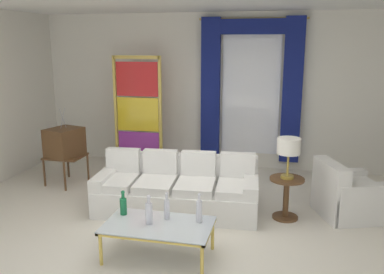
{
  "coord_description": "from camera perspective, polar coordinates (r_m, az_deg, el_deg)",
  "views": [
    {
      "loc": [
        1.26,
        -4.85,
        2.41
      ],
      "look_at": [
        -0.06,
        0.9,
        1.05
      ],
      "focal_mm": 37.87,
      "sensor_mm": 36.0,
      "label": 1
    }
  ],
  "objects": [
    {
      "name": "wall_rear",
      "position": [
        8.06,
        3.9,
        6.48
      ],
      "size": [
        8.0,
        0.12,
        3.0
      ],
      "primitive_type": "cube",
      "color": "white",
      "rests_on": "ground"
    },
    {
      "name": "ground_plane",
      "position": [
        5.56,
        -1.5,
        -12.72
      ],
      "size": [
        16.0,
        16.0,
        0.0
      ],
      "primitive_type": "plane",
      "color": "silver"
    },
    {
      "name": "armchair_white",
      "position": [
        6.22,
        20.88,
        -7.86
      ],
      "size": [
        1.04,
        1.03,
        0.8
      ],
      "color": "white",
      "rests_on": "ground"
    },
    {
      "name": "peacock_figurine",
      "position": [
        7.42,
        -5.69,
        -4.26
      ],
      "size": [
        0.44,
        0.6,
        0.5
      ],
      "color": "beige",
      "rests_on": "ground"
    },
    {
      "name": "bottle_ruby_flask",
      "position": [
        4.98,
        -9.65,
        -9.42
      ],
      "size": [
        0.08,
        0.08,
        0.3
      ],
      "color": "#196B3D",
      "rests_on": "coffee_table"
    },
    {
      "name": "bottle_blue_decanter",
      "position": [
        4.69,
        -6.08,
        -10.47
      ],
      "size": [
        0.08,
        0.08,
        0.35
      ],
      "color": "silver",
      "rests_on": "coffee_table"
    },
    {
      "name": "couch_white_long",
      "position": [
        6.02,
        -2.05,
        -7.48
      ],
      "size": [
        2.4,
        1.09,
        0.86
      ],
      "color": "white",
      "rests_on": "ground"
    },
    {
      "name": "curtained_window",
      "position": [
        7.8,
        8.29,
        7.93
      ],
      "size": [
        2.0,
        0.17,
        2.7
      ],
      "color": "white",
      "rests_on": "ground"
    },
    {
      "name": "coffee_table",
      "position": [
        4.74,
        -4.76,
        -12.49
      ],
      "size": [
        1.23,
        0.71,
        0.41
      ],
      "color": "silver",
      "rests_on": "ground"
    },
    {
      "name": "round_side_table",
      "position": [
        5.87,
        13.13,
        -7.87
      ],
      "size": [
        0.48,
        0.48,
        0.59
      ],
      "color": "brown",
      "rests_on": "ground"
    },
    {
      "name": "stained_glass_divider",
      "position": [
        7.79,
        -7.62,
        2.88
      ],
      "size": [
        0.95,
        0.05,
        2.2
      ],
      "color": "gold",
      "rests_on": "ground"
    },
    {
      "name": "table_lamp_brass",
      "position": [
        5.67,
        13.48,
        -1.5
      ],
      "size": [
        0.32,
        0.32,
        0.57
      ],
      "color": "#B29338",
      "rests_on": "round_side_table"
    },
    {
      "name": "vintage_tv",
      "position": [
        7.33,
        -17.52,
        -0.88
      ],
      "size": [
        0.65,
        0.7,
        1.35
      ],
      "color": "brown",
      "rests_on": "ground"
    },
    {
      "name": "bottle_crystal_tall",
      "position": [
        4.7,
        1.01,
        -10.28
      ],
      "size": [
        0.07,
        0.07,
        0.35
      ],
      "color": "silver",
      "rests_on": "coffee_table"
    },
    {
      "name": "bottle_amber_squat",
      "position": [
        4.79,
        -3.57,
        -9.96
      ],
      "size": [
        0.06,
        0.06,
        0.33
      ],
      "color": "silver",
      "rests_on": "coffee_table"
    }
  ]
}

